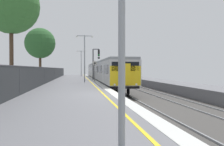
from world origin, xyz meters
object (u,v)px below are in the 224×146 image
object	(u,v)px
signal_gantry	(95,60)
speed_limit_sign	(95,68)
commuter_train_at_platform	(102,71)
background_tree_left	(40,44)
platform_lamp_far	(81,61)
platform_lamp_mid	(85,55)
background_tree_centre	(12,7)

from	to	relation	value
signal_gantry	speed_limit_sign	size ratio (longest dim) A/B	1.74
commuter_train_at_platform	background_tree_left	size ratio (longest dim) A/B	5.23
platform_lamp_far	platform_lamp_mid	bearing A→B (deg)	-90.00
commuter_train_at_platform	platform_lamp_mid	bearing A→B (deg)	-105.92
speed_limit_sign	platform_lamp_far	distance (m)	22.39
background_tree_left	background_tree_centre	bearing A→B (deg)	-87.38
commuter_train_at_platform	signal_gantry	xyz separation A→B (m)	(-1.46, -3.82, 1.63)
speed_limit_sign	background_tree_left	xyz separation A→B (m)	(-7.81, 6.35, 3.69)
commuter_train_at_platform	platform_lamp_mid	world-z (taller)	platform_lamp_mid
commuter_train_at_platform	background_tree_left	world-z (taller)	background_tree_left
speed_limit_sign	background_tree_centre	world-z (taller)	background_tree_centre
background_tree_left	commuter_train_at_platform	bearing A→B (deg)	13.72
commuter_train_at_platform	speed_limit_sign	xyz separation A→B (m)	(-1.85, -8.71, 0.43)
platform_lamp_mid	background_tree_centre	world-z (taller)	background_tree_centre
signal_gantry	background_tree_left	distance (m)	8.69
platform_lamp_far	background_tree_centre	bearing A→B (deg)	-98.78
commuter_train_at_platform	platform_lamp_far	bearing A→B (deg)	103.38
platform_lamp_far	background_tree_centre	xyz separation A→B (m)	(-5.52, -35.75, 2.75)
platform_lamp_far	background_tree_left	world-z (taller)	background_tree_left
signal_gantry	speed_limit_sign	xyz separation A→B (m)	(-0.39, -4.89, -1.20)
background_tree_centre	signal_gantry	bearing A→B (deg)	68.32
platform_lamp_far	background_tree_left	distance (m)	17.31
signal_gantry	platform_lamp_far	xyz separation A→B (m)	(-1.77, 17.40, 0.40)
background_tree_left	platform_lamp_mid	bearing A→B (deg)	-54.36
platform_lamp_far	background_tree_centre	world-z (taller)	background_tree_centre
speed_limit_sign	platform_lamp_mid	xyz separation A→B (m)	(-1.39, -2.62, 1.62)
platform_lamp_mid	background_tree_centre	size ratio (longest dim) A/B	0.68
platform_lamp_far	background_tree_left	xyz separation A→B (m)	(-6.43, -15.94, 2.08)
speed_limit_sign	platform_lamp_mid	distance (m)	3.37
signal_gantry	background_tree_left	size ratio (longest dim) A/B	0.59
signal_gantry	background_tree_centre	world-z (taller)	background_tree_centre
platform_lamp_mid	platform_lamp_far	xyz separation A→B (m)	(0.00, 24.91, -0.01)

